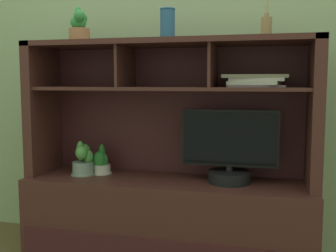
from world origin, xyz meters
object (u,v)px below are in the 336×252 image
Objects in this scene: tv_monitor at (230,153)px; potted_fern at (83,161)px; potted_orchid at (101,163)px; diffuser_bottle at (266,26)px; magazine_stack_left at (255,81)px; media_console at (168,194)px; potted_succulent at (79,27)px; ceramic_vase at (168,24)px.

tv_monitor is 0.89m from potted_fern.
potted_orchid is (-0.79, 0.03, -0.10)m from tv_monitor.
potted_orchid is at bearing 177.33° from diffuser_bottle.
potted_orchid is 1.05m from magazine_stack_left.
media_console reaches higher than tv_monitor.
diffuser_bottle reaches higher than potted_succulent.
media_console is 7.98× the size of potted_fern.
ceramic_vase is at bearing 178.82° from diffuser_bottle.
tv_monitor is 1.53× the size of magazine_stack_left.
media_console is at bearing 179.39° from magazine_stack_left.
diffuser_bottle is (0.54, -0.03, 0.96)m from media_console.
diffuser_bottle reaches higher than potted_fern.
diffuser_bottle reaches higher than media_console.
potted_orchid is at bearing 177.89° from media_console.
tv_monitor is 0.72m from diffuser_bottle.
potted_orchid is at bearing 177.63° from tv_monitor.
ceramic_vase reaches higher than tv_monitor.
ceramic_vase is (-0.36, -0.00, 0.72)m from tv_monitor.
ceramic_vase reaches higher than magazine_stack_left.
media_console is 9.46× the size of ceramic_vase.
diffuser_bottle is (0.97, -0.05, 0.79)m from potted_orchid.
magazine_stack_left is (0.13, 0.01, 0.40)m from tv_monitor.
magazine_stack_left is 1.10× the size of diffuser_bottle.
ceramic_vase is (0.43, -0.03, 0.83)m from potted_orchid.
potted_succulent is (-1.09, 0.01, 0.03)m from diffuser_bottle.
tv_monitor reaches higher than potted_fern.
potted_orchid is 0.88× the size of potted_fern.
magazine_stack_left is (0.49, -0.01, 0.67)m from media_console.
potted_orchid is 1.04× the size of ceramic_vase.
potted_fern is 0.65× the size of diffuser_bottle.
magazine_stack_left reaches higher than potted_fern.
tv_monitor is 2.55× the size of potted_succulent.
potted_succulent is (-0.54, -0.02, 0.99)m from media_console.
potted_orchid is 0.11m from potted_fern.
ceramic_vase is at bearing -179.76° from tv_monitor.
tv_monitor is at bearing 0.24° from ceramic_vase.
diffuser_bottle is 1.09m from potted_succulent.
ceramic_vase is (0.00, -0.02, 0.99)m from media_console.
potted_succulent is at bearing -177.84° from media_console.
magazine_stack_left is (0.92, -0.02, 0.51)m from potted_orchid.
magazine_stack_left is at bearing -1.31° from potted_orchid.
diffuser_bottle is at bearing -24.82° from magazine_stack_left.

